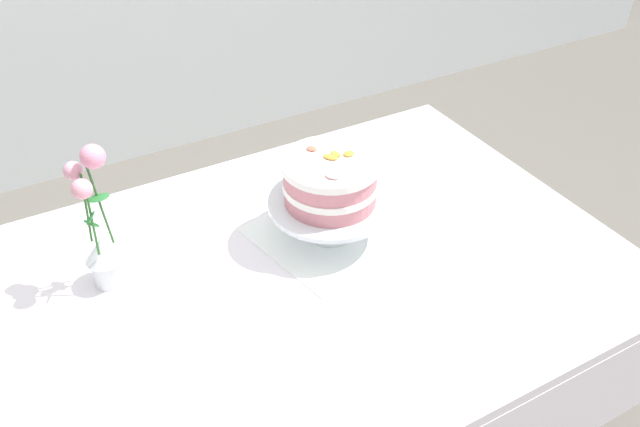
{
  "coord_description": "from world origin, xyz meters",
  "views": [
    {
      "loc": [
        -0.52,
        -0.98,
        1.73
      ],
      "look_at": [
        0.04,
        0.02,
        0.86
      ],
      "focal_mm": 37.04,
      "sensor_mm": 36.0,
      "label": 1
    }
  ],
  "objects_px": {
    "dining_table": "(316,303)",
    "cake_stand": "(330,206)",
    "layer_cake": "(330,180)",
    "flower_vase": "(100,236)"
  },
  "relations": [
    {
      "from": "dining_table",
      "to": "cake_stand",
      "type": "relative_size",
      "value": 4.83
    },
    {
      "from": "cake_stand",
      "to": "layer_cake",
      "type": "relative_size",
      "value": 1.31
    },
    {
      "from": "layer_cake",
      "to": "dining_table",
      "type": "bearing_deg",
      "value": -131.77
    },
    {
      "from": "flower_vase",
      "to": "dining_table",
      "type": "bearing_deg",
      "value": -25.98
    },
    {
      "from": "dining_table",
      "to": "layer_cake",
      "type": "relative_size",
      "value": 6.33
    },
    {
      "from": "cake_stand",
      "to": "dining_table",
      "type": "bearing_deg",
      "value": -131.77
    },
    {
      "from": "dining_table",
      "to": "cake_stand",
      "type": "xyz_separation_m",
      "value": [
        0.1,
        0.11,
        0.18
      ]
    },
    {
      "from": "cake_stand",
      "to": "layer_cake",
      "type": "height_order",
      "value": "layer_cake"
    },
    {
      "from": "cake_stand",
      "to": "flower_vase",
      "type": "distance_m",
      "value": 0.51
    },
    {
      "from": "dining_table",
      "to": "flower_vase",
      "type": "relative_size",
      "value": 4.12
    }
  ]
}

